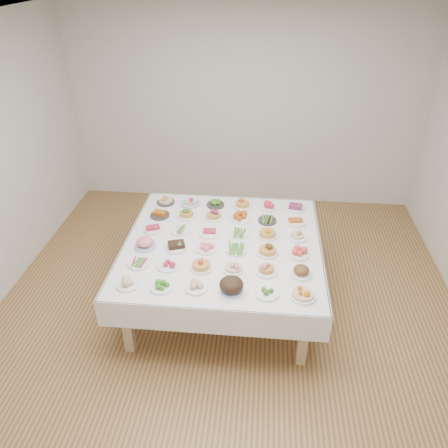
# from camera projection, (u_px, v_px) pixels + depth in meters

# --- Properties ---
(room_envelope) EXTENTS (5.02, 5.02, 2.81)m
(room_envelope) POSITION_uv_depth(u_px,v_px,m) (229.00, 147.00, 3.80)
(room_envelope) COLOR #9E7641
(room_envelope) RESTS_ON ground
(display_table) EXTENTS (2.01, 2.01, 0.75)m
(display_table) POSITION_uv_depth(u_px,v_px,m) (223.00, 248.00, 4.50)
(display_table) COLOR white
(display_table) RESTS_ON ground
(dish_0) EXTENTS (0.20, 0.20, 0.09)m
(dish_0) POSITION_uv_depth(u_px,v_px,m) (128.00, 282.00, 3.86)
(dish_0) COLOR white
(dish_0) RESTS_ON display_table
(dish_1) EXTENTS (0.20, 0.20, 0.08)m
(dish_1) POSITION_uv_depth(u_px,v_px,m) (162.00, 286.00, 3.83)
(dish_1) COLOR white
(dish_1) RESTS_ON display_table
(dish_2) EXTENTS (0.20, 0.20, 0.09)m
(dish_2) POSITION_uv_depth(u_px,v_px,m) (196.00, 286.00, 3.82)
(dish_2) COLOR white
(dish_2) RESTS_ON display_table
(dish_3) EXTENTS (0.24, 0.24, 0.13)m
(dish_3) POSITION_uv_depth(u_px,v_px,m) (231.00, 286.00, 3.78)
(dish_3) COLOR #4C66B2
(dish_3) RESTS_ON display_table
(dish_4) EXTENTS (0.21, 0.21, 0.08)m
(dish_4) POSITION_uv_depth(u_px,v_px,m) (267.00, 292.00, 3.76)
(dish_4) COLOR white
(dish_4) RESTS_ON display_table
(dish_5) EXTENTS (0.24, 0.24, 0.13)m
(dish_5) POSITION_uv_depth(u_px,v_px,m) (303.00, 291.00, 3.72)
(dish_5) COLOR white
(dish_5) RESTS_ON display_table
(dish_6) EXTENTS (0.20, 0.20, 0.05)m
(dish_6) POSITION_uv_depth(u_px,v_px,m) (139.00, 263.00, 4.13)
(dish_6) COLOR white
(dish_6) RESTS_ON display_table
(dish_7) EXTENTS (0.20, 0.20, 0.08)m
(dish_7) POSITION_uv_depth(u_px,v_px,m) (168.00, 264.00, 4.09)
(dish_7) COLOR white
(dish_7) RESTS_ON display_table
(dish_8) EXTENTS (0.21, 0.20, 0.13)m
(dish_8) POSITION_uv_depth(u_px,v_px,m) (201.00, 264.00, 4.06)
(dish_8) COLOR white
(dish_8) RESTS_ON display_table
(dish_9) EXTENTS (0.20, 0.20, 0.11)m
(dish_9) POSITION_uv_depth(u_px,v_px,m) (233.00, 266.00, 4.04)
(dish_9) COLOR white
(dish_9) RESTS_ON display_table
(dish_10) EXTENTS (0.20, 0.20, 0.12)m
(dish_10) POSITION_uv_depth(u_px,v_px,m) (267.00, 268.00, 4.01)
(dish_10) COLOR white
(dish_10) RESTS_ON display_table
(dish_11) EXTENTS (0.20, 0.20, 0.11)m
(dish_11) POSITION_uv_depth(u_px,v_px,m) (301.00, 271.00, 3.99)
(dish_11) COLOR white
(dish_11) RESTS_ON display_table
(dish_12) EXTENTS (0.22, 0.22, 0.11)m
(dish_12) POSITION_uv_depth(u_px,v_px,m) (145.00, 243.00, 4.37)
(dish_12) COLOR #4C66B2
(dish_12) RESTS_ON display_table
(dish_13) EXTENTS (0.22, 0.22, 0.10)m
(dish_13) POSITION_uv_depth(u_px,v_px,m) (176.00, 245.00, 4.35)
(dish_13) COLOR white
(dish_13) RESTS_ON display_table
(dish_14) EXTENTS (0.20, 0.20, 0.09)m
(dish_14) POSITION_uv_depth(u_px,v_px,m) (206.00, 247.00, 4.33)
(dish_14) COLOR white
(dish_14) RESTS_ON display_table
(dish_15) EXTENTS (0.20, 0.20, 0.05)m
(dish_15) POSITION_uv_depth(u_px,v_px,m) (236.00, 249.00, 4.32)
(dish_15) COLOR white
(dish_15) RESTS_ON display_table
(dish_16) EXTENTS (0.21, 0.21, 0.14)m
(dish_16) POSITION_uv_depth(u_px,v_px,m) (268.00, 248.00, 4.26)
(dish_16) COLOR white
(dish_16) RESTS_ON display_table
(dish_17) EXTENTS (0.20, 0.20, 0.09)m
(dish_17) POSITION_uv_depth(u_px,v_px,m) (299.00, 252.00, 4.25)
(dish_17) COLOR white
(dish_17) RESTS_ON display_table
(dish_18) EXTENTS (0.20, 0.20, 0.08)m
(dish_18) POSITION_uv_depth(u_px,v_px,m) (153.00, 228.00, 4.64)
(dish_18) COLOR white
(dish_18) RESTS_ON display_table
(dish_19) EXTENTS (0.20, 0.20, 0.05)m
(dish_19) POSITION_uv_depth(u_px,v_px,m) (181.00, 230.00, 4.62)
(dish_19) COLOR white
(dish_19) RESTS_ON display_table
(dish_20) EXTENTS (0.22, 0.22, 0.09)m
(dish_20) POSITION_uv_depth(u_px,v_px,m) (209.00, 231.00, 4.58)
(dish_20) COLOR white
(dish_20) RESTS_ON display_table
(dish_21) EXTENTS (0.20, 0.20, 0.05)m
(dish_21) POSITION_uv_depth(u_px,v_px,m) (239.00, 233.00, 4.57)
(dish_21) COLOR white
(dish_21) RESTS_ON display_table
(dish_22) EXTENTS (0.20, 0.20, 0.11)m
(dish_22) POSITION_uv_depth(u_px,v_px,m) (268.00, 233.00, 4.53)
(dish_22) COLOR white
(dish_22) RESTS_ON display_table
(dish_23) EXTENTS (0.20, 0.20, 0.10)m
(dish_23) POSITION_uv_depth(u_px,v_px,m) (297.00, 235.00, 4.51)
(dish_23) COLOR white
(dish_23) RESTS_ON display_table
(dish_24) EXTENTS (0.21, 0.21, 0.09)m
(dish_24) POSITION_uv_depth(u_px,v_px,m) (160.00, 213.00, 4.89)
(dish_24) COLOR #2E2C29
(dish_24) RESTS_ON display_table
(dish_25) EXTENTS (0.20, 0.20, 0.11)m
(dish_25) POSITION_uv_depth(u_px,v_px,m) (186.00, 214.00, 4.87)
(dish_25) COLOR white
(dish_25) RESTS_ON display_table
(dish_26) EXTENTS (0.20, 0.20, 0.12)m
(dish_26) POSITION_uv_depth(u_px,v_px,m) (214.00, 214.00, 4.84)
(dish_26) COLOR white
(dish_26) RESTS_ON display_table
(dish_27) EXTENTS (0.22, 0.22, 0.10)m
(dish_27) POSITION_uv_depth(u_px,v_px,m) (241.00, 216.00, 4.82)
(dish_27) COLOR white
(dish_27) RESTS_ON display_table
(dish_28) EXTENTS (0.20, 0.20, 0.05)m
(dish_28) POSITION_uv_depth(u_px,v_px,m) (267.00, 220.00, 4.80)
(dish_28) COLOR #2E2C29
(dish_28) RESTS_ON display_table
(dish_29) EXTENTS (0.21, 0.21, 0.09)m
(dish_29) POSITION_uv_depth(u_px,v_px,m) (295.00, 220.00, 4.77)
(dish_29) COLOR white
(dish_29) RESTS_ON display_table
(dish_30) EXTENTS (0.21, 0.21, 0.11)m
(dish_30) POSITION_uv_depth(u_px,v_px,m) (166.00, 199.00, 5.15)
(dish_30) COLOR #2E2C29
(dish_30) RESTS_ON display_table
(dish_31) EXTENTS (0.22, 0.22, 0.11)m
(dish_31) POSITION_uv_depth(u_px,v_px,m) (191.00, 201.00, 5.12)
(dish_31) COLOR #4C66B2
(dish_31) RESTS_ON display_table
(dish_32) EXTENTS (0.20, 0.20, 0.08)m
(dish_32) POSITION_uv_depth(u_px,v_px,m) (215.00, 203.00, 5.10)
(dish_32) COLOR #2E2C29
(dish_32) RESTS_ON display_table
(dish_33) EXTENTS (0.22, 0.22, 0.12)m
(dish_33) POSITION_uv_depth(u_px,v_px,m) (242.00, 203.00, 5.06)
(dish_33) COLOR white
(dish_33) RESTS_ON display_table
(dish_34) EXTENTS (0.19, 0.19, 0.08)m
(dish_34) POSITION_uv_depth(u_px,v_px,m) (268.00, 206.00, 5.05)
(dish_34) COLOR white
(dish_34) RESTS_ON display_table
(dish_35) EXTENTS (0.21, 0.21, 0.10)m
(dish_35) POSITION_uv_depth(u_px,v_px,m) (296.00, 207.00, 5.02)
(dish_35) COLOR white
(dish_35) RESTS_ON display_table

